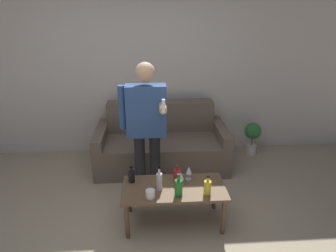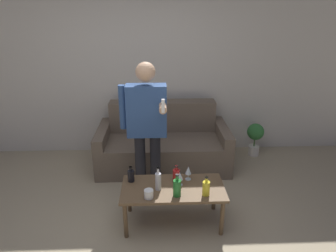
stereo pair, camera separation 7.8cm
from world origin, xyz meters
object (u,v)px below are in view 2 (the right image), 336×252
coffee_table (173,191)px  bottle_orange (158,181)px  couch (163,144)px  person_standing_front (146,122)px

coffee_table → bottle_orange: bottle_orange is taller
couch → coffee_table: bearing=-87.0°
couch → coffee_table: size_ratio=1.74×
couch → person_standing_front: (-0.21, -0.77, 0.63)m
couch → person_standing_front: 1.02m
bottle_orange → person_standing_front: bearing=101.9°
coffee_table → person_standing_front: person_standing_front is taller
couch → coffee_table: couch is taller
person_standing_front → couch: bearing=75.2°
couch → coffee_table: (0.07, -1.33, 0.07)m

